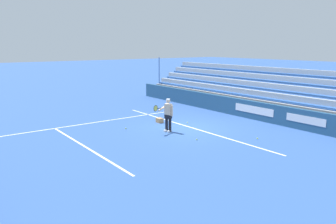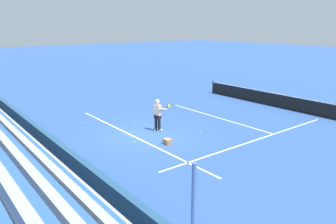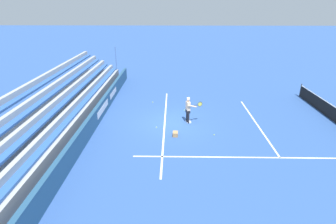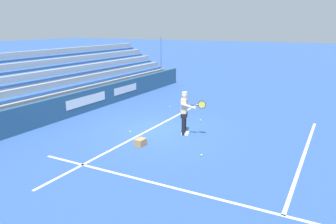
% 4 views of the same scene
% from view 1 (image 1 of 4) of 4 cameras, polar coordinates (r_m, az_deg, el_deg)
% --- Properties ---
extents(ground_plane, '(160.00, 160.00, 0.00)m').
position_cam_1_polar(ground_plane, '(17.66, 2.49, -2.86)').
color(ground_plane, '#2D5193').
extents(court_baseline_white, '(12.00, 0.10, 0.01)m').
position_cam_1_polar(court_baseline_white, '(17.97, 3.73, -2.61)').
color(court_baseline_white, white).
rests_on(court_baseline_white, ground).
extents(court_sideline_white, '(0.10, 12.00, 0.01)m').
position_cam_1_polar(court_sideline_white, '(19.14, -14.84, -2.10)').
color(court_sideline_white, white).
rests_on(court_sideline_white, ground).
extents(court_service_line_white, '(8.22, 0.10, 0.01)m').
position_cam_1_polar(court_service_line_white, '(14.92, -14.16, -5.92)').
color(court_service_line_white, white).
rests_on(court_service_line_white, ground).
extents(back_wall_sponsor_board, '(21.65, 0.25, 1.10)m').
position_cam_1_polar(back_wall_sponsor_board, '(20.91, 12.92, 0.66)').
color(back_wall_sponsor_board, navy).
rests_on(back_wall_sponsor_board, ground).
extents(bleacher_stand, '(20.57, 3.20, 3.40)m').
position_cam_1_polar(bleacher_stand, '(22.61, 16.58, 1.82)').
color(bleacher_stand, '#9EA3A8').
rests_on(bleacher_stand, ground).
extents(tennis_player, '(0.58, 1.07, 1.71)m').
position_cam_1_polar(tennis_player, '(16.78, -0.03, -0.48)').
color(tennis_player, black).
rests_on(tennis_player, ground).
extents(ball_box_cardboard, '(0.41, 0.32, 0.26)m').
position_cam_1_polar(ball_box_cardboard, '(18.95, -1.47, -1.46)').
color(ball_box_cardboard, '#A87F51').
rests_on(ball_box_cardboard, ground).
extents(tennis_ball_stray_back, '(0.07, 0.07, 0.07)m').
position_cam_1_polar(tennis_ball_stray_back, '(16.22, 15.29, -4.46)').
color(tennis_ball_stray_back, '#CCE533').
rests_on(tennis_ball_stray_back, ground).
extents(tennis_ball_by_box, '(0.07, 0.07, 0.07)m').
position_cam_1_polar(tennis_ball_by_box, '(17.65, -7.35, -2.84)').
color(tennis_ball_by_box, '#CCE533').
rests_on(tennis_ball_by_box, ground).
extents(tennis_ball_toward_net, '(0.07, 0.07, 0.07)m').
position_cam_1_polar(tennis_ball_toward_net, '(15.54, 5.03, -4.79)').
color(tennis_ball_toward_net, '#CCE533').
rests_on(tennis_ball_toward_net, ground).
extents(tennis_ball_far_left, '(0.07, 0.07, 0.07)m').
position_cam_1_polar(tennis_ball_far_left, '(18.85, 3.38, -1.85)').
color(tennis_ball_far_left, '#CCE533').
rests_on(tennis_ball_far_left, ground).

